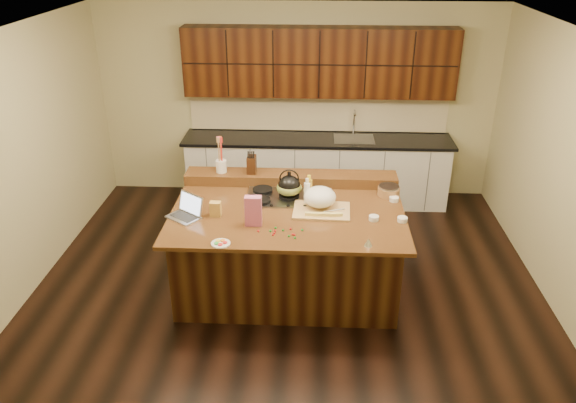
{
  "coord_description": "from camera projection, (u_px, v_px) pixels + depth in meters",
  "views": [
    {
      "loc": [
        0.26,
        -5.15,
        3.55
      ],
      "look_at": [
        0.0,
        0.05,
        1.0
      ],
      "focal_mm": 35.0,
      "sensor_mm": 36.0,
      "label": 1
    }
  ],
  "objects": [
    {
      "name": "island",
      "position": [
        288.0,
        249.0,
        5.99
      ],
      "size": [
        2.4,
        1.6,
        0.92
      ],
      "color": "black",
      "rests_on": "ground"
    },
    {
      "name": "gumdrop_1",
      "position": [
        289.0,
        236.0,
        5.29
      ],
      "size": [
        0.02,
        0.02,
        0.02
      ],
      "primitive_type": "ellipsoid",
      "color": "#198C26",
      "rests_on": "island"
    },
    {
      "name": "gumdrop_4",
      "position": [
        274.0,
        233.0,
        5.34
      ],
      "size": [
        0.02,
        0.02,
        0.02
      ],
      "primitive_type": "ellipsoid",
      "color": "red",
      "rests_on": "island"
    },
    {
      "name": "vinegar_bottle",
      "position": [
        307.0,
        194.0,
        5.86
      ],
      "size": [
        0.07,
        0.07,
        0.25
      ],
      "primitive_type": "cylinder",
      "rotation": [
        0.0,
        0.0,
        0.07
      ],
      "color": "silver",
      "rests_on": "island"
    },
    {
      "name": "pink_bag",
      "position": [
        253.0,
        211.0,
        5.45
      ],
      "size": [
        0.16,
        0.09,
        0.3
      ],
      "primitive_type": "cube",
      "rotation": [
        0.0,
        0.0,
        0.02
      ],
      "color": "#C25B81",
      "rests_on": "island"
    },
    {
      "name": "kitchen_timer",
      "position": [
        368.0,
        242.0,
        5.14
      ],
      "size": [
        0.09,
        0.09,
        0.07
      ],
      "primitive_type": "cone",
      "rotation": [
        0.0,
        0.0,
        -0.13
      ],
      "color": "silver",
      "rests_on": "island"
    },
    {
      "name": "package_box",
      "position": [
        216.0,
        209.0,
        5.65
      ],
      "size": [
        0.11,
        0.08,
        0.15
      ],
      "primitive_type": "cube",
      "rotation": [
        0.0,
        0.0,
        -0.05
      ],
      "color": "gold",
      "rests_on": "island"
    },
    {
      "name": "wooden_tray",
      "position": [
        320.0,
        200.0,
        5.77
      ],
      "size": [
        0.6,
        0.47,
        0.23
      ],
      "rotation": [
        0.0,
        0.0,
        -0.05
      ],
      "color": "tan",
      "rests_on": "island"
    },
    {
      "name": "gumdrop_8",
      "position": [
        275.0,
        231.0,
        5.38
      ],
      "size": [
        0.02,
        0.02,
        0.02
      ],
      "primitive_type": "ellipsoid",
      "color": "red",
      "rests_on": "island"
    },
    {
      "name": "ramekin_c",
      "position": [
        394.0,
        199.0,
        5.98
      ],
      "size": [
        0.11,
        0.11,
        0.04
      ],
      "primitive_type": "cylinder",
      "rotation": [
        0.0,
        0.0,
        -0.14
      ],
      "color": "white",
      "rests_on": "island"
    },
    {
      "name": "candy_plate",
      "position": [
        221.0,
        243.0,
        5.18
      ],
      "size": [
        0.22,
        0.22,
        0.01
      ],
      "primitive_type": "cylinder",
      "rotation": [
        0.0,
        0.0,
        0.28
      ],
      "color": "white",
      "rests_on": "island"
    },
    {
      "name": "green_bowl",
      "position": [
        289.0,
        188.0,
        6.01
      ],
      "size": [
        0.34,
        0.34,
        0.15
      ],
      "primitive_type": "ellipsoid",
      "rotation": [
        0.0,
        0.0,
        -0.31
      ],
      "color": "olive",
      "rests_on": "cooktop"
    },
    {
      "name": "knife_block",
      "position": [
        252.0,
        165.0,
        6.34
      ],
      "size": [
        0.1,
        0.16,
        0.19
      ],
      "primitive_type": "cube",
      "rotation": [
        0.0,
        0.0,
        -0.0
      ],
      "color": "black",
      "rests_on": "back_ledge"
    },
    {
      "name": "back_counter",
      "position": [
        318.0,
        134.0,
        7.74
      ],
      "size": [
        3.7,
        0.66,
        2.4
      ],
      "color": "silver",
      "rests_on": "ground"
    },
    {
      "name": "room",
      "position": [
        288.0,
        172.0,
        5.6
      ],
      "size": [
        5.52,
        5.02,
        2.72
      ],
      "color": "black",
      "rests_on": "ground"
    },
    {
      "name": "gumdrop_3",
      "position": [
        302.0,
        230.0,
        5.4
      ],
      "size": [
        0.02,
        0.02,
        0.02
      ],
      "primitive_type": "ellipsoid",
      "color": "#198C26",
      "rests_on": "island"
    },
    {
      "name": "utensil_crock",
      "position": [
        221.0,
        166.0,
        6.37
      ],
      "size": [
        0.13,
        0.13,
        0.14
      ],
      "primitive_type": "cylinder",
      "rotation": [
        0.0,
        0.0,
        0.05
      ],
      "color": "white",
      "rests_on": "back_ledge"
    },
    {
      "name": "kettle",
      "position": [
        289.0,
        185.0,
        5.99
      ],
      "size": [
        0.24,
        0.24,
        0.22
      ],
      "primitive_type": "ellipsoid",
      "rotation": [
        0.0,
        0.0,
        0.0
      ],
      "color": "black",
      "rests_on": "cooktop"
    },
    {
      "name": "laptop",
      "position": [
        187.0,
        211.0,
        5.65
      ],
      "size": [
        0.41,
        0.39,
        0.22
      ],
      "rotation": [
        0.0,
        0.0,
        -0.63
      ],
      "color": "#B7B7BC",
      "rests_on": "island"
    },
    {
      "name": "gumdrop_7",
      "position": [
        270.0,
        231.0,
        5.38
      ],
      "size": [
        0.02,
        0.02,
        0.02
      ],
      "primitive_type": "ellipsoid",
      "color": "#198C26",
      "rests_on": "island"
    },
    {
      "name": "ramekin_b",
      "position": [
        402.0,
        219.0,
        5.57
      ],
      "size": [
        0.13,
        0.13,
        0.04
      ],
      "primitive_type": "cylinder",
      "rotation": [
        0.0,
        0.0,
        0.4
      ],
      "color": "white",
      "rests_on": "island"
    },
    {
      "name": "gumdrop_10",
      "position": [
        294.0,
        235.0,
        5.31
      ],
      "size": [
        0.02,
        0.02,
        0.02
      ],
      "primitive_type": "ellipsoid",
      "color": "red",
      "rests_on": "island"
    },
    {
      "name": "strainer_bowl",
      "position": [
        389.0,
        191.0,
        6.11
      ],
      "size": [
        0.28,
        0.28,
        0.09
      ],
      "primitive_type": "cylinder",
      "rotation": [
        0.0,
        0.0,
        0.17
      ],
      "color": "#996B3F",
      "rests_on": "island"
    },
    {
      "name": "gumdrop_0",
      "position": [
        291.0,
        229.0,
        5.42
      ],
      "size": [
        0.02,
        0.02,
        0.02
      ],
      "primitive_type": "ellipsoid",
      "color": "red",
      "rests_on": "island"
    },
    {
      "name": "gumdrop_5",
      "position": [
        283.0,
        230.0,
        5.39
      ],
      "size": [
        0.02,
        0.02,
        0.02
      ],
      "primitive_type": "ellipsoid",
      "color": "#198C26",
      "rests_on": "island"
    },
    {
      "name": "oil_bottle",
      "position": [
        309.0,
        192.0,
        5.89
      ],
      "size": [
        0.09,
        0.09,
        0.27
      ],
      "primitive_type": "cylinder",
      "rotation": [
        0.0,
        0.0,
        0.43
      ],
      "color": "gold",
      "rests_on": "island"
    },
    {
      "name": "gumdrop_12",
      "position": [
        273.0,
        235.0,
        5.31
      ],
      "size": [
        0.02,
        0.02,
        0.02
      ],
      "primitive_type": "ellipsoid",
      "color": "red",
      "rests_on": "island"
    },
    {
      "name": "cooktop",
      "position": [
        289.0,
        197.0,
        6.05
      ],
      "size": [
        0.92,
        0.52,
        0.05
      ],
      "color": "gray",
      "rests_on": "island"
    },
    {
      "name": "gumdrop_2",
      "position": [
        258.0,
        231.0,
        5.38
      ],
      "size": [
        0.02,
        0.02,
        0.02
      ],
      "primitive_type": "ellipsoid",
      "color": "red",
      "rests_on": "island"
    },
    {
      "name": "ramekin_a",
      "position": [
        374.0,
        218.0,
        5.59
      ],
      "size": [
        0.11,
        0.11,
        0.04
      ],
      "primitive_type": "cylinder",
      "rotation": [
        0.0,
        0.0,
        -0.13
      ],
      "color": "white",
      "rests_on": "island"
    },
    {
      "name": "gumdrop_6",
      "position": [
        293.0,
        234.0,
        5.32
      ],
      "size": [
        0.02,
        0.02,
        0.02
      ],
      "primitive_type": "ellipsoid",
      "color": "red",
      "rests_on": "island"
    },
    {
      "name": "back_ledge",
      "position": [
        291.0,
        178.0,
        6.39
      ],
      "size": [
        2.4,
        0.3,
        0.12
      ],
      "primitive_type": "cube",
      "color": "black",
      "rests_on": "island"
    },
    {
      "name": "gumdrop_11",
      "position": [
        295.0,
        238.0,
        5.26
      ],
      "size": [
        0.02,
        0.02,
        0.02
      ],
      "primitive_type": "ellipsoid",
      "color": "#198C26",
      "rests_on": "island"
    },
    {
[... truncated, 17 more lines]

